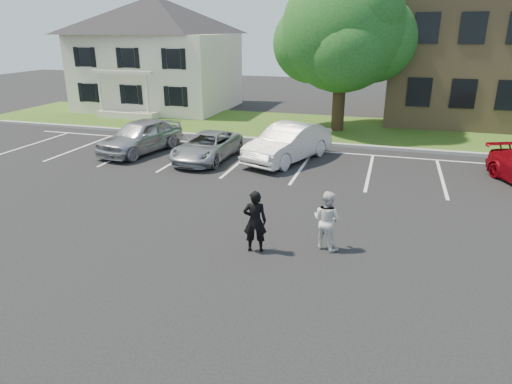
% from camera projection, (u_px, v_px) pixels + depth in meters
% --- Properties ---
extents(ground_plane, '(90.00, 90.00, 0.00)m').
position_uv_depth(ground_plane, '(245.00, 247.00, 12.36)').
color(ground_plane, black).
rests_on(ground_plane, ground).
extents(curb, '(40.00, 0.30, 0.15)m').
position_uv_depth(curb, '(318.00, 143.00, 23.15)').
color(curb, '#969691').
rests_on(curb, ground).
extents(grass_strip, '(44.00, 8.00, 0.08)m').
position_uv_depth(grass_strip, '(329.00, 128.00, 26.77)').
color(grass_strip, '#294D10').
rests_on(grass_strip, ground).
extents(stall_lines, '(34.00, 5.36, 0.01)m').
position_uv_depth(stall_lines, '(338.00, 163.00, 20.05)').
color(stall_lines, silver).
rests_on(stall_lines, ground).
extents(house, '(10.30, 9.22, 7.60)m').
position_uv_depth(house, '(158.00, 54.00, 32.56)').
color(house, beige).
rests_on(house, ground).
extents(tree, '(7.80, 7.20, 8.80)m').
position_uv_depth(tree, '(345.00, 33.00, 24.51)').
color(tree, black).
rests_on(tree, ground).
extents(man_black_suit, '(0.70, 0.54, 1.69)m').
position_uv_depth(man_black_suit, '(255.00, 221.00, 11.90)').
color(man_black_suit, black).
rests_on(man_black_suit, ground).
extents(man_white_shirt, '(0.97, 0.88, 1.62)m').
position_uv_depth(man_white_shirt, '(327.00, 220.00, 12.07)').
color(man_white_shirt, silver).
rests_on(man_white_shirt, ground).
extents(car_silver_west, '(2.79, 4.92, 1.58)m').
position_uv_depth(car_silver_west, '(141.00, 136.00, 21.55)').
color(car_silver_west, '#B0B0B4').
rests_on(car_silver_west, ground).
extents(car_silver_minivan, '(2.23, 4.48, 1.22)m').
position_uv_depth(car_silver_minivan, '(207.00, 146.00, 20.37)').
color(car_silver_minivan, '#9B9EA2').
rests_on(car_silver_minivan, ground).
extents(car_white_sedan, '(3.35, 5.18, 1.61)m').
position_uv_depth(car_white_sedan, '(288.00, 143.00, 20.16)').
color(car_white_sedan, silver).
rests_on(car_white_sedan, ground).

